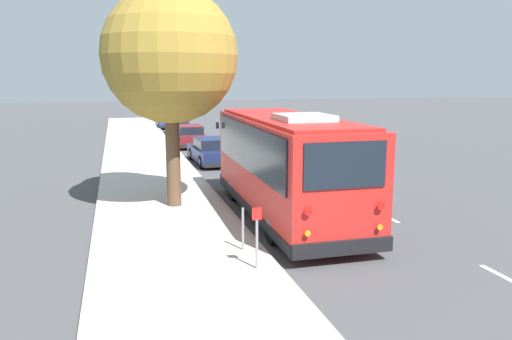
{
  "coord_description": "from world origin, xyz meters",
  "views": [
    {
      "loc": [
        -13.76,
        5.23,
        4.37
      ],
      "look_at": [
        2.01,
        0.84,
        1.3
      ],
      "focal_mm": 35.0,
      "sensor_mm": 36.0,
      "label": 1
    }
  ],
  "objects_px": {
    "sign_post_near": "(257,237)",
    "parked_sedan_blue": "(168,121)",
    "parked_sedan_navy": "(211,152)",
    "street_tree": "(169,47)",
    "shuttle_bus": "(286,161)",
    "parked_sedan_silver": "(178,127)",
    "parked_sedan_maroon": "(190,136)",
    "sign_post_far": "(243,229)"
  },
  "relations": [
    {
      "from": "parked_sedan_navy",
      "to": "street_tree",
      "type": "height_order",
      "value": "street_tree"
    },
    {
      "from": "parked_sedan_navy",
      "to": "shuttle_bus",
      "type": "bearing_deg",
      "value": -179.98
    },
    {
      "from": "sign_post_near",
      "to": "shuttle_bus",
      "type": "bearing_deg",
      "value": -26.55
    },
    {
      "from": "shuttle_bus",
      "to": "sign_post_far",
      "type": "xyz_separation_m",
      "value": [
        -3.01,
        2.14,
        -1.1
      ]
    },
    {
      "from": "parked_sedan_silver",
      "to": "street_tree",
      "type": "relative_size",
      "value": 0.61
    },
    {
      "from": "shuttle_bus",
      "to": "street_tree",
      "type": "xyz_separation_m",
      "value": [
        1.96,
        3.28,
        3.53
      ]
    },
    {
      "from": "parked_sedan_navy",
      "to": "street_tree",
      "type": "relative_size",
      "value": 0.57
    },
    {
      "from": "shuttle_bus",
      "to": "sign_post_far",
      "type": "relative_size",
      "value": 8.23
    },
    {
      "from": "parked_sedan_maroon",
      "to": "sign_post_far",
      "type": "distance_m",
      "value": 20.39
    },
    {
      "from": "sign_post_near",
      "to": "sign_post_far",
      "type": "relative_size",
      "value": 1.31
    },
    {
      "from": "street_tree",
      "to": "parked_sedan_maroon",
      "type": "bearing_deg",
      "value": -10.24
    },
    {
      "from": "shuttle_bus",
      "to": "sign_post_near",
      "type": "bearing_deg",
      "value": 154.24
    },
    {
      "from": "sign_post_far",
      "to": "parked_sedan_maroon",
      "type": "bearing_deg",
      "value": -4.59
    },
    {
      "from": "parked_sedan_navy",
      "to": "parked_sedan_silver",
      "type": "height_order",
      "value": "parked_sedan_navy"
    },
    {
      "from": "parked_sedan_silver",
      "to": "sign_post_far",
      "type": "xyz_separation_m",
      "value": [
        -26.68,
        1.61,
        0.09
      ]
    },
    {
      "from": "sign_post_near",
      "to": "parked_sedan_blue",
      "type": "bearing_deg",
      "value": -2.43
    },
    {
      "from": "street_tree",
      "to": "sign_post_far",
      "type": "relative_size",
      "value": 7.19
    },
    {
      "from": "parked_sedan_blue",
      "to": "parked_sedan_maroon",
      "type": "bearing_deg",
      "value": -176.3
    },
    {
      "from": "parked_sedan_blue",
      "to": "sign_post_near",
      "type": "bearing_deg",
      "value": -179.69
    },
    {
      "from": "shuttle_bus",
      "to": "street_tree",
      "type": "distance_m",
      "value": 5.2
    },
    {
      "from": "parked_sedan_navy",
      "to": "sign_post_far",
      "type": "xyz_separation_m",
      "value": [
        -13.46,
        1.71,
        0.08
      ]
    },
    {
      "from": "parked_sedan_silver",
      "to": "street_tree",
      "type": "height_order",
      "value": "street_tree"
    },
    {
      "from": "parked_sedan_maroon",
      "to": "parked_sedan_blue",
      "type": "relative_size",
      "value": 1.1
    },
    {
      "from": "parked_sedan_navy",
      "to": "street_tree",
      "type": "xyz_separation_m",
      "value": [
        -8.49,
        2.85,
        4.71
      ]
    },
    {
      "from": "sign_post_far",
      "to": "parked_sedan_silver",
      "type": "bearing_deg",
      "value": -3.46
    },
    {
      "from": "parked_sedan_navy",
      "to": "parked_sedan_blue",
      "type": "relative_size",
      "value": 1.03
    },
    {
      "from": "parked_sedan_blue",
      "to": "parked_sedan_silver",
      "type": "bearing_deg",
      "value": -175.44
    },
    {
      "from": "shuttle_bus",
      "to": "sign_post_far",
      "type": "height_order",
      "value": "shuttle_bus"
    },
    {
      "from": "parked_sedan_silver",
      "to": "street_tree",
      "type": "distance_m",
      "value": 22.39
    },
    {
      "from": "shuttle_bus",
      "to": "parked_sedan_maroon",
      "type": "relative_size",
      "value": 1.87
    },
    {
      "from": "shuttle_bus",
      "to": "parked_sedan_blue",
      "type": "bearing_deg",
      "value": 2.18
    },
    {
      "from": "parked_sedan_navy",
      "to": "parked_sedan_silver",
      "type": "relative_size",
      "value": 0.94
    },
    {
      "from": "sign_post_near",
      "to": "sign_post_far",
      "type": "height_order",
      "value": "sign_post_near"
    },
    {
      "from": "parked_sedan_maroon",
      "to": "street_tree",
      "type": "xyz_separation_m",
      "value": [
        -15.36,
        2.77,
        4.7
      ]
    },
    {
      "from": "sign_post_near",
      "to": "sign_post_far",
      "type": "bearing_deg",
      "value": 0.0
    },
    {
      "from": "sign_post_near",
      "to": "sign_post_far",
      "type": "distance_m",
      "value": 1.29
    },
    {
      "from": "shuttle_bus",
      "to": "sign_post_near",
      "type": "height_order",
      "value": "shuttle_bus"
    },
    {
      "from": "parked_sedan_silver",
      "to": "sign_post_far",
      "type": "height_order",
      "value": "parked_sedan_silver"
    },
    {
      "from": "parked_sedan_blue",
      "to": "street_tree",
      "type": "xyz_separation_m",
      "value": [
        -27.48,
        2.57,
        4.7
      ]
    },
    {
      "from": "sign_post_far",
      "to": "parked_sedan_blue",
      "type": "bearing_deg",
      "value": -2.52
    },
    {
      "from": "parked_sedan_blue",
      "to": "sign_post_near",
      "type": "xyz_separation_m",
      "value": [
        -33.72,
        1.43,
        0.26
      ]
    },
    {
      "from": "parked_sedan_maroon",
      "to": "parked_sedan_navy",
      "type": "bearing_deg",
      "value": -176.18
    }
  ]
}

